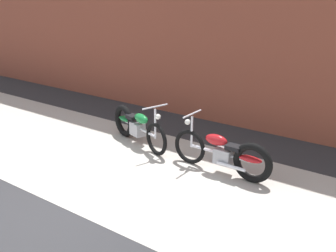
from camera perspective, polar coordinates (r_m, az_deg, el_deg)
The scene contains 5 objects.
ground_plane at distance 6.45m, azimuth -15.24°, elevation -11.28°, with size 80.00×80.00×0.00m, color #2D2D30.
sidewalk_slab at distance 7.52m, azimuth -4.98°, elevation -5.94°, with size 36.00×3.50×0.01m, color #B2ADA3.
brick_building_wall at distance 9.67m, azimuth 8.36°, elevation 16.19°, with size 36.00×0.50×5.37m, color brown.
motorcycle_green at distance 8.51m, azimuth -4.73°, elevation 0.08°, with size 1.93×0.86×1.03m.
motorcycle_red at distance 7.13m, azimuth 8.58°, elevation -4.07°, with size 2.01×0.58×1.03m.
Camera 1 is at (4.44, -3.37, 3.25)m, focal length 42.05 mm.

